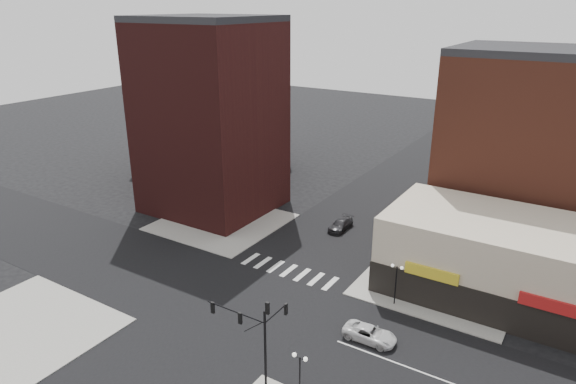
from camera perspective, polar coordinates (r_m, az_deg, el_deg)
The scene contains 15 objects.
ground at distance 50.35m, azimuth -4.92°, elevation -12.58°, with size 240.00×240.00×0.00m, color black.
road_ew at distance 50.35m, azimuth -4.92°, elevation -12.57°, with size 200.00×14.00×0.02m, color black.
road_ns at distance 50.35m, azimuth -4.92°, elevation -12.57°, with size 14.00×200.00×0.02m, color black.
sidewalk_nw at distance 68.37m, azimuth -7.37°, elevation -3.32°, with size 15.00×15.00×0.12m, color gray.
sidewalk_ne at distance 56.27m, azimuth 16.53°, elevation -9.55°, with size 15.00×15.00×0.12m, color gray.
sidewalk_sw at distance 52.34m, azimuth -28.45°, elevation -13.81°, with size 15.00×15.00×0.12m, color gray.
building_nw at distance 70.25m, azimuth -8.62°, elevation 7.95°, with size 16.00×15.00×25.00m, color #3C1413.
building_nw_low at distance 91.42m, azimuth -8.33°, elevation 6.65°, with size 20.00×18.00×12.00m, color #3C1413.
building_ne_midrise at distance 65.33m, azimuth 25.04°, elevation 3.95°, with size 18.00×15.00×22.00m, color brown.
building_ne_row at distance 54.23m, azimuth 23.65°, elevation -7.79°, with size 24.20×12.20×8.00m.
traffic_signal at distance 38.78m, azimuth -3.47°, elevation -14.88°, with size 5.59×3.09×7.77m.
street_lamp_se_a at distance 38.02m, azimuth 1.32°, elevation -18.83°, with size 1.22×0.32×4.16m.
street_lamp_ne at distance 49.84m, azimuth 11.96°, elevation -8.95°, with size 1.22×0.32×4.16m.
white_suv at distance 46.09m, azimuth 9.08°, elevation -15.30°, with size 2.13×4.62×1.28m, color silver.
dark_sedan_north at distance 65.89m, azimuth 5.87°, elevation -3.62°, with size 1.86×4.58×1.33m, color black.
Camera 1 is at (26.01, -33.37, 27.30)m, focal length 32.00 mm.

